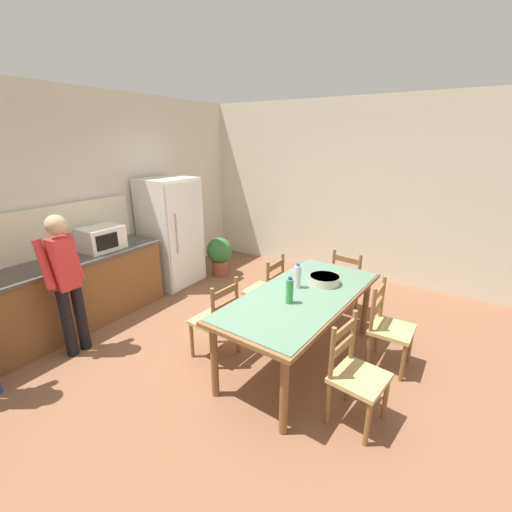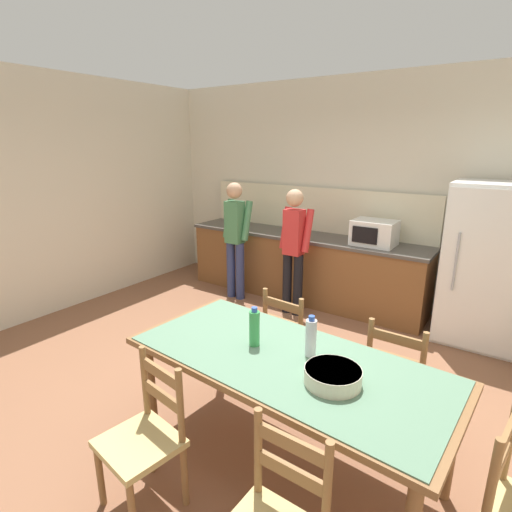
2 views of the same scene
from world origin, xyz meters
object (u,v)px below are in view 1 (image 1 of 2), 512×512
dining_table (302,301)px  chair_side_near_left (355,375)px  bottle_near_centre (290,291)px  refrigerator (171,233)px  microwave (101,238)px  chair_side_far_right (266,291)px  person_at_counter (66,279)px  potted_plant (220,254)px  chair_side_near_right (388,327)px  serving_bowl (324,279)px  chair_side_far_left (217,320)px  chair_head_end (349,283)px  bottle_off_centre (298,276)px

dining_table → chair_side_near_left: chair_side_near_left is taller
bottle_near_centre → chair_side_near_left: 0.92m
refrigerator → bottle_near_centre: refrigerator is taller
microwave → chair_side_far_right: 2.24m
person_at_counter → potted_plant: (2.68, 0.07, -0.49)m
bottle_near_centre → chair_side_near_right: bottle_near_centre is taller
potted_plant → chair_side_near_left: bearing=-124.2°
chair_side_near_left → person_at_counter: person_at_counter is taller
refrigerator → dining_table: refrigerator is taller
refrigerator → serving_bowl: refrigerator is taller
chair_side_near_left → serving_bowl: bearing=44.9°
bottle_near_centre → potted_plant: bottle_near_centre is taller
chair_side_near_right → chair_side_far_left: 1.78m
serving_bowl → potted_plant: serving_bowl is taller
microwave → chair_head_end: microwave is taller
dining_table → chair_side_near_right: chair_side_near_right is taller
refrigerator → chair_side_near_right: bearing=-97.0°
dining_table → bottle_near_centre: size_ratio=7.83×
chair_side_far_left → chair_side_far_right: bearing=-179.0°
chair_side_far_left → serving_bowl: bearing=135.7°
serving_bowl → chair_side_far_right: bearing=78.9°
refrigerator → chair_side_far_right: size_ratio=1.88×
dining_table → chair_side_far_right: 0.93m
microwave → chair_side_far_left: 2.00m
serving_bowl → chair_side_near_left: (-0.86, -0.63, -0.40)m
chair_side_far_right → potted_plant: bearing=-122.3°
serving_bowl → chair_head_end: size_ratio=0.35×
chair_side_near_right → chair_side_far_left: bearing=118.5°
person_at_counter → chair_side_near_left: bearing=-167.2°
dining_table → potted_plant: size_ratio=3.17×
dining_table → serving_bowl: size_ratio=6.61×
bottle_near_centre → chair_head_end: size_ratio=0.30×
dining_table → person_at_counter: (-1.17, 2.17, 0.17)m
serving_bowl → chair_side_near_left: chair_side_near_left is taller
chair_side_far_left → potted_plant: size_ratio=1.36×
chair_side_far_right → chair_side_near_left: bearing=55.7°
chair_side_far_right → chair_head_end: bearing=135.5°
chair_head_end → serving_bowl: bearing=97.9°
chair_side_near_right → person_at_counter: person_at_counter is taller
chair_side_far_right → chair_side_near_left: 1.78m
chair_side_far_right → chair_side_near_left: same height
refrigerator → chair_side_far_left: 2.30m
bottle_off_centre → chair_side_far_right: bearing=56.8°
bottle_off_centre → chair_side_near_left: bottle_off_centre is taller
microwave → chair_side_near_right: bearing=-77.5°
chair_side_near_left → chair_side_far_left: size_ratio=1.00×
serving_bowl → chair_side_near_left: bearing=-143.8°
dining_table → chair_side_far_right: (0.51, 0.73, -0.27)m
person_at_counter → serving_bowl: bearing=-146.1°
chair_side_far_right → chair_side_far_left: 0.93m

